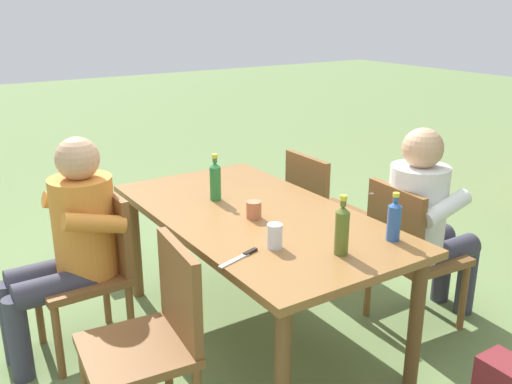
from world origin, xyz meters
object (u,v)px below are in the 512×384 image
(person_in_plaid_shirt, at_px, (70,239))
(bottle_blue, at_px, (394,220))
(chair_far_left, at_px, (320,209))
(cup_terracotta, at_px, (254,210))
(bottle_olive, at_px, (342,229))
(chair_near_left, at_px, (94,263))
(backpack_by_near_side, at_px, (97,233))
(person_in_white_shirt, at_px, (425,218))
(bottle_green, at_px, (215,180))
(dining_table, at_px, (256,228))
(table_knife, at_px, (241,256))
(cup_glass, at_px, (275,236))
(chair_far_right, at_px, (408,249))
(chair_near_right, at_px, (154,333))

(person_in_plaid_shirt, distance_m, bottle_blue, 1.62)
(chair_far_left, height_order, cup_terracotta, chair_far_left)
(person_in_plaid_shirt, bearing_deg, chair_far_left, 90.02)
(bottle_blue, bearing_deg, bottle_olive, -92.78)
(chair_near_left, distance_m, backpack_by_near_side, 1.13)
(chair_far_left, xyz_separation_m, person_in_white_shirt, (0.79, 0.11, 0.17))
(bottle_green, bearing_deg, bottle_olive, 6.70)
(dining_table, bearing_deg, table_knife, -39.74)
(cup_glass, bearing_deg, table_knife, -88.15)
(person_in_plaid_shirt, xyz_separation_m, bottle_olive, (1.03, 0.92, 0.20))
(person_in_plaid_shirt, height_order, backpack_by_near_side, person_in_plaid_shirt)
(chair_far_right, distance_m, table_knife, 1.15)
(cup_glass, bearing_deg, dining_table, 157.80)
(chair_near_right, distance_m, bottle_olive, 0.92)
(bottle_green, bearing_deg, person_in_plaid_shirt, -95.95)
(cup_glass, relative_size, table_knife, 0.49)
(chair_far_right, bearing_deg, person_in_plaid_shirt, -115.41)
(table_knife, bearing_deg, chair_near_left, -153.03)
(chair_far_right, xyz_separation_m, chair_near_right, (0.01, -1.54, 0.00))
(bottle_olive, bearing_deg, dining_table, -176.42)
(cup_glass, bearing_deg, chair_near_left, -143.66)
(person_in_plaid_shirt, bearing_deg, bottle_blue, 49.64)
(chair_far_right, relative_size, cup_terracotta, 9.55)
(dining_table, bearing_deg, cup_terracotta, -42.31)
(chair_near_left, height_order, backpack_by_near_side, chair_near_left)
(person_in_white_shirt, distance_m, bottle_green, 1.20)
(bottle_blue, bearing_deg, cup_glass, -113.90)
(backpack_by_near_side, bearing_deg, person_in_plaid_shirt, -22.72)
(bottle_green, height_order, bottle_blue, bottle_green)
(bottle_blue, distance_m, bottle_olive, 0.31)
(person_in_white_shirt, bearing_deg, dining_table, -114.20)
(dining_table, relative_size, bottle_olive, 6.37)
(chair_near_left, relative_size, chair_near_right, 1.00)
(dining_table, bearing_deg, cup_glass, -22.20)
(chair_near_right, bearing_deg, cup_terracotta, 115.92)
(cup_terracotta, bearing_deg, cup_glass, -18.65)
(cup_glass, distance_m, backpack_by_near_side, 1.96)
(bottle_olive, height_order, cup_terracotta, bottle_olive)
(chair_far_left, distance_m, backpack_by_near_side, 1.62)
(chair_near_right, xyz_separation_m, person_in_white_shirt, (-0.01, 1.65, 0.17))
(chair_near_right, height_order, bottle_olive, bottle_olive)
(bottle_green, bearing_deg, chair_far_right, 50.27)
(bottle_green, bearing_deg, chair_far_left, 95.74)
(chair_near_left, relative_size, cup_terracotta, 9.55)
(chair_far_left, height_order, person_in_white_shirt, person_in_white_shirt)
(person_in_white_shirt, relative_size, table_knife, 5.01)
(dining_table, distance_m, bottle_olive, 0.67)
(chair_near_right, xyz_separation_m, table_knife, (0.02, 0.42, 0.26))
(person_in_white_shirt, distance_m, bottle_olive, 0.90)
(bottle_blue, bearing_deg, chair_near_left, -133.05)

